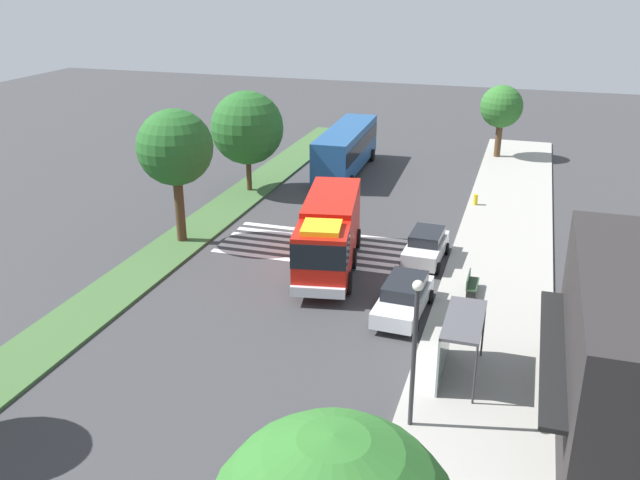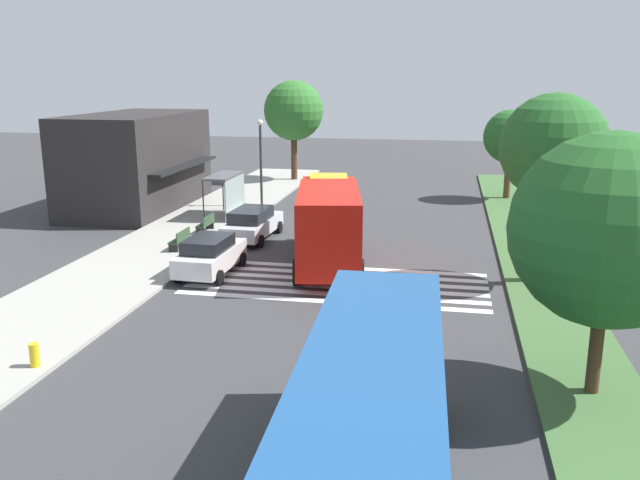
% 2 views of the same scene
% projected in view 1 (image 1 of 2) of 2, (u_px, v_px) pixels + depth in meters
% --- Properties ---
extents(ground_plane, '(120.00, 120.00, 0.00)m').
position_uv_depth(ground_plane, '(323.00, 254.00, 37.68)').
color(ground_plane, '#38383A').
extents(sidewalk, '(60.00, 5.35, 0.14)m').
position_uv_depth(sidewalk, '(498.00, 274.00, 35.06)').
color(sidewalk, '#9E9B93').
rests_on(sidewalk, ground_plane).
extents(median_strip, '(60.00, 3.00, 0.14)m').
position_uv_depth(median_strip, '(188.00, 237.00, 39.93)').
color(median_strip, '#3D6033').
rests_on(median_strip, ground_plane).
extents(crosswalk, '(4.95, 12.11, 0.01)m').
position_uv_depth(crosswalk, '(328.00, 248.00, 38.52)').
color(crosswalk, silver).
rests_on(crosswalk, ground_plane).
extents(fire_truck, '(9.55, 4.13, 3.60)m').
position_uv_depth(fire_truck, '(329.00, 233.00, 34.99)').
color(fire_truck, red).
rests_on(fire_truck, ground_plane).
extents(parked_car_west, '(4.29, 2.13, 1.66)m').
position_uv_depth(parked_car_west, '(426.00, 246.00, 36.45)').
color(parked_car_west, silver).
rests_on(parked_car_west, ground_plane).
extents(parked_car_mid, '(4.87, 2.25, 1.63)m').
position_uv_depth(parked_car_mid, '(404.00, 297.00, 30.88)').
color(parked_car_mid, silver).
rests_on(parked_car_mid, ground_plane).
extents(transit_bus, '(11.13, 3.15, 3.45)m').
position_uv_depth(transit_bus, '(346.00, 147.00, 51.79)').
color(transit_bus, navy).
rests_on(transit_bus, ground_plane).
extents(bus_stop_shelter, '(3.50, 1.40, 2.46)m').
position_uv_depth(bus_stop_shelter, '(454.00, 334.00, 25.69)').
color(bus_stop_shelter, '#4C4C51').
rests_on(bus_stop_shelter, sidewalk).
extents(bench_near_shelter, '(1.60, 0.50, 0.90)m').
position_uv_depth(bench_near_shelter, '(463.00, 316.00, 29.72)').
color(bench_near_shelter, '#2D472D').
rests_on(bench_near_shelter, sidewalk).
extents(bench_west_of_shelter, '(1.60, 0.50, 0.90)m').
position_uv_depth(bench_west_of_shelter, '(471.00, 283.00, 32.82)').
color(bench_west_of_shelter, '#2D472D').
rests_on(bench_west_of_shelter, sidewalk).
extents(street_lamp, '(0.36, 0.36, 5.42)m').
position_uv_depth(street_lamp, '(415.00, 341.00, 22.25)').
color(street_lamp, '#2D2D30').
rests_on(street_lamp, sidewalk).
extents(sidewalk_tree_far_west, '(3.40, 3.40, 5.82)m').
position_uv_depth(sidewalk_tree_far_west, '(501.00, 107.00, 55.10)').
color(sidewalk_tree_far_west, '#513823').
rests_on(sidewalk_tree_far_west, sidewalk).
extents(median_tree_far_west, '(4.97, 4.97, 6.88)m').
position_uv_depth(median_tree_far_west, '(247.00, 128.00, 46.48)').
color(median_tree_far_west, '#47301E').
rests_on(median_tree_far_west, median_strip).
extents(median_tree_west, '(4.19, 4.19, 7.51)m').
position_uv_depth(median_tree_west, '(175.00, 148.00, 37.29)').
color(median_tree_west, '#47301E').
rests_on(median_tree_west, median_strip).
extents(fire_hydrant, '(0.28, 0.28, 0.70)m').
position_uv_depth(fire_hydrant, '(476.00, 200.00, 44.94)').
color(fire_hydrant, gold).
rests_on(fire_hydrant, sidewalk).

